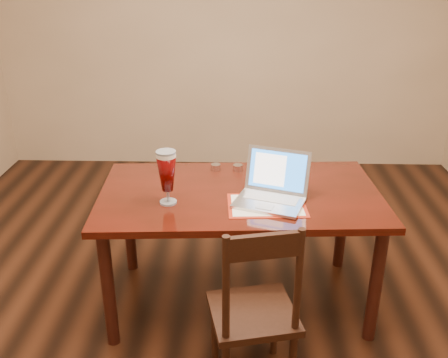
{
  "coord_description": "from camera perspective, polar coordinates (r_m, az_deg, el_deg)",
  "views": [
    {
      "loc": [
        0.11,
        -2.42,
        1.97
      ],
      "look_at": [
        0.03,
        0.12,
        0.85
      ],
      "focal_mm": 40.0,
      "sensor_mm": 36.0,
      "label": 1
    }
  ],
  "objects": [
    {
      "name": "room_shell",
      "position": [
        2.43,
        -0.9,
        18.81
      ],
      "size": [
        4.51,
        5.01,
        2.71
      ],
      "color": "tan",
      "rests_on": "ground"
    },
    {
      "name": "dining_table",
      "position": [
        2.89,
        1.67,
        -2.92
      ],
      "size": [
        1.65,
        0.99,
        1.05
      ],
      "rotation": [
        0.0,
        0.0,
        0.05
      ],
      "color": "#471009",
      "rests_on": "ground"
    },
    {
      "name": "ground",
      "position": [
        3.12,
        -0.69,
        -15.37
      ],
      "size": [
        5.0,
        5.0,
        0.0
      ],
      "primitive_type": "plane",
      "color": "black",
      "rests_on": "ground"
    },
    {
      "name": "dining_chair",
      "position": [
        2.45,
        3.52,
        -14.94
      ],
      "size": [
        0.47,
        0.46,
        0.94
      ],
      "rotation": [
        0.0,
        0.0,
        0.22
      ],
      "color": "black",
      "rests_on": "ground"
    }
  ]
}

